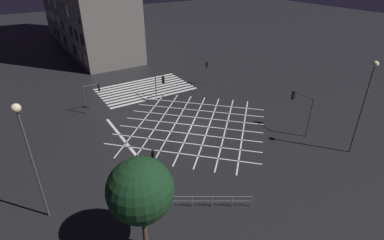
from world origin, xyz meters
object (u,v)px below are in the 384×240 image
traffic_light_nw_cross (301,104)px  traffic_light_sw_main (207,68)px  street_lamp_west (368,90)px  traffic_light_ne_main (154,165)px  traffic_light_ne_cross (148,169)px  street_lamp_east (25,137)px  traffic_light_median_south (160,80)px  street_tree_near (140,190)px  traffic_light_se_main (93,92)px

traffic_light_nw_cross → traffic_light_sw_main: bearing=1.8°
traffic_light_sw_main → street_lamp_west: size_ratio=0.40×
traffic_light_ne_main → traffic_light_nw_cross: bearing=4.0°
traffic_light_ne_cross → traffic_light_ne_main: size_ratio=0.77×
street_lamp_east → street_lamp_west: bearing=165.5°
traffic_light_median_south → traffic_light_nw_cross: 17.46m
traffic_light_ne_cross → street_tree_near: (2.27, 4.32, 2.21)m
traffic_light_se_main → traffic_light_median_south: bearing=-8.4°
traffic_light_ne_main → street_lamp_east: street_lamp_east is taller
traffic_light_sw_main → street_tree_near: 29.01m
traffic_light_ne_cross → traffic_light_sw_main: size_ratio=0.95×
street_lamp_west → street_tree_near: 21.33m
traffic_light_se_main → street_tree_near: bearing=-98.1°
traffic_light_sw_main → street_lamp_west: (-1.75, 21.94, 3.92)m
traffic_light_ne_main → street_lamp_east: size_ratio=0.50×
traffic_light_se_main → street_lamp_west: size_ratio=0.40×
traffic_light_se_main → street_lamp_east: street_lamp_east is taller
traffic_light_nw_cross → street_tree_near: (20.01, 4.97, 1.43)m
traffic_light_median_south → street_lamp_east: size_ratio=0.42×
traffic_light_nw_cross → traffic_light_se_main: (16.99, -16.35, -0.63)m
street_lamp_east → street_tree_near: size_ratio=1.34×
street_tree_near → traffic_light_median_south: bearing=-119.4°
traffic_light_median_south → traffic_light_nw_cross: (-8.71, 15.12, 0.48)m
traffic_light_median_south → traffic_light_nw_cross: traffic_light_nw_cross is taller
traffic_light_ne_main → traffic_light_se_main: (-0.47, -17.57, -0.54)m
traffic_light_sw_main → street_lamp_east: street_lamp_east is taller
traffic_light_nw_cross → traffic_light_ne_main: traffic_light_ne_main is taller
traffic_light_ne_cross → traffic_light_sw_main: 24.25m
street_lamp_east → street_lamp_west: street_lamp_west is taller
traffic_light_nw_cross → street_lamp_east: street_lamp_east is taller
street_lamp_east → street_tree_near: street_lamp_east is taller
street_tree_near → traffic_light_ne_cross: bearing=-117.7°
traffic_light_se_main → street_lamp_west: street_lamp_west is taller
traffic_light_ne_main → street_lamp_west: (-18.70, 4.30, 3.32)m
traffic_light_sw_main → street_lamp_east: bearing=31.8°
traffic_light_nw_cross → traffic_light_se_main: bearing=46.1°
street_tree_near → traffic_light_nw_cross: bearing=-166.1°
traffic_light_ne_cross → street_lamp_east: (7.17, -1.91, 4.16)m
traffic_light_se_main → traffic_light_sw_main: bearing=0.2°
street_lamp_east → traffic_light_ne_cross: bearing=165.1°
traffic_light_nw_cross → traffic_light_ne_cross: bearing=92.1°
traffic_light_ne_cross → traffic_light_nw_cross: 17.77m
traffic_light_median_south → traffic_light_ne_main: (8.75, 16.35, 0.40)m
traffic_light_ne_main → traffic_light_sw_main: traffic_light_ne_main is taller
traffic_light_sw_main → street_lamp_west: 22.35m
traffic_light_ne_cross → traffic_light_median_south: 18.17m
traffic_light_median_south → traffic_light_nw_cross: size_ratio=0.85×
traffic_light_se_main → street_lamp_west: bearing=-50.2°
traffic_light_ne_cross → traffic_light_median_south: bearing=-29.8°
traffic_light_ne_cross → traffic_light_se_main: (-0.75, -16.99, 0.15)m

